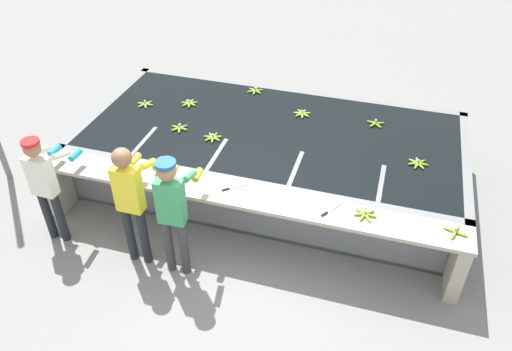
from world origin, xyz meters
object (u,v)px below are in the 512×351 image
(worker_0, at_px, (45,181))
(banana_bunch_floating_1, at_px, (213,137))
(banana_bunch_floating_2, at_px, (376,123))
(banana_bunch_floating_5, at_px, (255,91))
(banana_bunch_floating_7, at_px, (418,163))
(banana_bunch_ledge_0, at_px, (365,214))
(knife_1, at_px, (328,211))
(banana_bunch_floating_3, at_px, (179,128))
(worker_1, at_px, (131,195))
(banana_bunch_ledge_1, at_px, (455,232))
(worker_2, at_px, (172,207))
(banana_bunch_floating_6, at_px, (302,114))
(knife_0, at_px, (231,188))
(banana_bunch_floating_4, at_px, (145,104))
(banana_bunch_floating_0, at_px, (189,103))

(worker_0, distance_m, banana_bunch_floating_1, 2.31)
(banana_bunch_floating_2, xyz_separation_m, banana_bunch_floating_5, (-2.04, 0.48, -0.00))
(banana_bunch_floating_2, xyz_separation_m, banana_bunch_floating_7, (0.65, -0.88, -0.00))
(banana_bunch_floating_2, distance_m, banana_bunch_ledge_0, 2.12)
(banana_bunch_ledge_0, xyz_separation_m, knife_1, (-0.42, -0.06, -0.01))
(banana_bunch_floating_3, distance_m, banana_bunch_ledge_0, 3.08)
(banana_bunch_ledge_0, bearing_deg, banana_bunch_floating_5, 129.47)
(worker_1, bearing_deg, banana_bunch_ledge_0, 13.04)
(banana_bunch_ledge_0, relative_size, banana_bunch_ledge_1, 1.01)
(banana_bunch_ledge_0, height_order, banana_bunch_ledge_1, same)
(banana_bunch_floating_2, bearing_deg, worker_2, -126.53)
(worker_2, height_order, banana_bunch_floating_6, worker_2)
(knife_1, bearing_deg, banana_bunch_floating_2, 81.55)
(banana_bunch_ledge_0, bearing_deg, knife_0, 179.30)
(worker_1, xyz_separation_m, banana_bunch_floating_4, (-0.98, 2.27, -0.14))
(banana_bunch_floating_6, distance_m, banana_bunch_ledge_0, 2.41)
(banana_bunch_floating_0, distance_m, banana_bunch_floating_7, 3.63)
(banana_bunch_floating_4, xyz_separation_m, banana_bunch_floating_5, (1.55, 0.94, 0.00))
(worker_0, height_order, banana_bunch_floating_5, worker_0)
(worker_0, xyz_separation_m, banana_bunch_floating_4, (0.26, 2.23, -0.04))
(banana_bunch_floating_1, xyz_separation_m, banana_bunch_floating_4, (-1.38, 0.61, 0.00))
(banana_bunch_floating_5, bearing_deg, worker_0, -119.63)
(knife_0, xyz_separation_m, knife_1, (1.25, -0.09, 0.00))
(worker_0, distance_m, banana_bunch_floating_4, 2.25)
(banana_bunch_floating_7, bearing_deg, banana_bunch_floating_2, 126.57)
(banana_bunch_floating_1, distance_m, banana_bunch_floating_7, 2.86)
(banana_bunch_floating_1, bearing_deg, banana_bunch_ledge_1, -17.57)
(banana_bunch_floating_6, bearing_deg, banana_bunch_floating_0, -173.72)
(worker_0, height_order, banana_bunch_floating_6, worker_0)
(worker_2, xyz_separation_m, banana_bunch_ledge_1, (3.16, 0.65, -0.12))
(banana_bunch_floating_3, xyz_separation_m, banana_bunch_ledge_0, (2.86, -1.14, 0.00))
(banana_bunch_floating_6, relative_size, knife_1, 0.88)
(banana_bunch_floating_2, bearing_deg, banana_bunch_floating_3, -160.65)
(worker_1, relative_size, banana_bunch_floating_2, 6.23)
(banana_bunch_floating_2, bearing_deg, banana_bunch_floating_7, -53.43)
(knife_0, bearing_deg, banana_bunch_floating_6, 77.62)
(banana_bunch_floating_4, distance_m, banana_bunch_ledge_1, 4.97)
(banana_bunch_floating_3, relative_size, knife_0, 0.99)
(banana_bunch_ledge_0, bearing_deg, worker_2, -163.10)
(knife_0, bearing_deg, banana_bunch_floating_4, 141.01)
(banana_bunch_floating_0, xyz_separation_m, banana_bunch_floating_4, (-0.66, -0.23, 0.00))
(banana_bunch_ledge_0, bearing_deg, banana_bunch_floating_6, 120.38)
(banana_bunch_floating_5, xyz_separation_m, banana_bunch_floating_6, (0.92, -0.52, -0.00))
(banana_bunch_floating_3, distance_m, banana_bunch_floating_6, 1.89)
(banana_bunch_floating_0, bearing_deg, banana_bunch_floating_1, -49.38)
(worker_1, xyz_separation_m, banana_bunch_floating_3, (-0.17, 1.77, -0.14))
(worker_2, xyz_separation_m, knife_1, (1.73, 0.59, -0.13))
(knife_0, bearing_deg, worker_0, -165.17)
(banana_bunch_floating_3, bearing_deg, banana_bunch_ledge_1, -16.51)
(worker_2, distance_m, banana_bunch_floating_4, 2.77)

